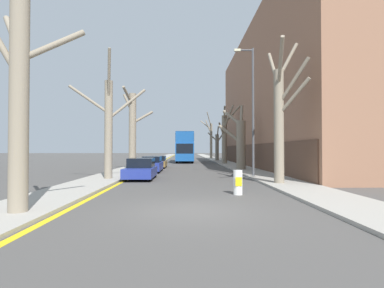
# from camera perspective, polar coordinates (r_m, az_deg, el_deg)

# --- Properties ---
(ground_plane) EXTENTS (300.00, 300.00, 0.00)m
(ground_plane) POSITION_cam_1_polar(r_m,az_deg,el_deg) (9.82, -0.25, -12.57)
(ground_plane) COLOR #4C4947
(sidewalk_left) EXTENTS (2.67, 120.00, 0.12)m
(sidewalk_left) POSITION_cam_1_polar(r_m,az_deg,el_deg) (59.89, -6.34, -2.85)
(sidewalk_left) COLOR #A39E93
(sidewalk_left) RESTS_ON ground
(sidewalk_right) EXTENTS (2.67, 120.00, 0.12)m
(sidewalk_right) POSITION_cam_1_polar(r_m,az_deg,el_deg) (59.92, 4.20, -2.85)
(sidewalk_right) COLOR #A39E93
(sidewalk_right) RESTS_ON ground
(building_facade_right) EXTENTS (10.08, 36.87, 15.61)m
(building_facade_right) POSITION_cam_1_polar(r_m,az_deg,el_deg) (36.15, 18.35, 8.30)
(building_facade_right) COLOR #93664C
(building_facade_right) RESTS_ON ground
(kerb_line_stripe) EXTENTS (0.24, 120.00, 0.01)m
(kerb_line_stripe) POSITION_cam_1_polar(r_m,az_deg,el_deg) (59.78, -4.90, -2.91)
(kerb_line_stripe) COLOR yellow
(kerb_line_stripe) RESTS_ON ground
(street_tree_left_0) EXTENTS (3.01, 1.76, 7.16)m
(street_tree_left_0) POSITION_cam_1_polar(r_m,az_deg,el_deg) (10.47, -30.03, 9.05)
(street_tree_left_0) COLOR gray
(street_tree_left_0) RESTS_ON ground
(street_tree_left_1) EXTENTS (4.73, 2.77, 8.02)m
(street_tree_left_1) POSITION_cam_1_polar(r_m,az_deg,el_deg) (19.83, -15.61, 3.58)
(street_tree_left_1) COLOR gray
(street_tree_left_1) RESTS_ON ground
(street_tree_left_2) EXTENTS (2.81, 3.32, 7.53)m
(street_tree_left_2) POSITION_cam_1_polar(r_m,az_deg,el_deg) (28.39, -11.25, 2.84)
(street_tree_left_2) COLOR gray
(street_tree_left_2) RESTS_ON ground
(street_tree_right_0) EXTENTS (1.94, 3.65, 7.92)m
(street_tree_right_0) POSITION_cam_1_polar(r_m,az_deg,el_deg) (17.23, 16.45, 4.99)
(street_tree_right_0) COLOR gray
(street_tree_right_0) RESTS_ON ground
(street_tree_right_1) EXTENTS (2.62, 2.72, 6.38)m
(street_tree_right_1) POSITION_cam_1_polar(r_m,az_deg,el_deg) (28.68, 9.09, 0.55)
(street_tree_right_1) COLOR gray
(street_tree_right_1) RESTS_ON ground
(street_tree_right_2) EXTENTS (3.14, 3.37, 7.89)m
(street_tree_right_2) POSITION_cam_1_polar(r_m,az_deg,el_deg) (39.73, 6.29, 1.59)
(street_tree_right_2) COLOR gray
(street_tree_right_2) RESTS_ON ground
(street_tree_right_3) EXTENTS (3.52, 2.04, 5.99)m
(street_tree_right_3) POSITION_cam_1_polar(r_m,az_deg,el_deg) (50.90, 4.84, -0.25)
(street_tree_right_3) COLOR gray
(street_tree_right_3) RESTS_ON ground
(street_tree_right_4) EXTENTS (2.48, 4.23, 9.55)m
(street_tree_right_4) POSITION_cam_1_polar(r_m,az_deg,el_deg) (61.55, 3.57, 1.15)
(street_tree_right_4) COLOR gray
(street_tree_right_4) RESTS_ON ground
(double_decker_bus) EXTENTS (2.60, 10.56, 4.47)m
(double_decker_bus) POSITION_cam_1_polar(r_m,az_deg,el_deg) (45.91, -1.38, -0.33)
(double_decker_bus) COLOR #19519E
(double_decker_bus) RESTS_ON ground
(parked_car_0) EXTENTS (1.80, 4.04, 1.39)m
(parked_car_0) POSITION_cam_1_polar(r_m,az_deg,el_deg) (20.07, -9.70, -4.76)
(parked_car_0) COLOR navy
(parked_car_0) RESTS_ON ground
(parked_car_1) EXTENTS (1.71, 4.56, 1.36)m
(parked_car_1) POSITION_cam_1_polar(r_m,az_deg,el_deg) (26.38, -7.66, -3.88)
(parked_car_1) COLOR navy
(parked_car_1) RESTS_ON ground
(parked_car_2) EXTENTS (1.76, 4.01, 1.27)m
(parked_car_2) POSITION_cam_1_polar(r_m,az_deg,el_deg) (32.13, -6.50, -3.44)
(parked_car_2) COLOR olive
(parked_car_2) RESTS_ON ground
(lamp_post) EXTENTS (1.40, 0.20, 9.08)m
(lamp_post) POSITION_cam_1_polar(r_m,az_deg,el_deg) (21.49, 11.34, 7.13)
(lamp_post) COLOR #4C4F54
(lamp_post) RESTS_ON ground
(traffic_bollard) EXTENTS (0.40, 0.41, 1.06)m
(traffic_bollard) POSITION_cam_1_polar(r_m,az_deg,el_deg) (13.22, 8.73, -7.24)
(traffic_bollard) COLOR white
(traffic_bollard) RESTS_ON ground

